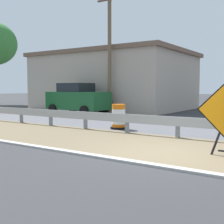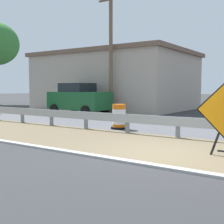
{
  "view_description": "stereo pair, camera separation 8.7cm",
  "coord_description": "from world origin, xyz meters",
  "views": [
    {
      "loc": [
        -6.97,
        -2.99,
        1.66
      ],
      "look_at": [
        1.32,
        2.54,
        0.87
      ],
      "focal_mm": 47.7,
      "sensor_mm": 36.0,
      "label": 1
    },
    {
      "loc": [
        -6.93,
        -3.06,
        1.66
      ],
      "look_at": [
        1.32,
        2.54,
        0.87
      ],
      "focal_mm": 47.7,
      "sensor_mm": 36.0,
      "label": 2
    }
  ],
  "objects": [
    {
      "name": "traffic_barrel_nearest",
      "position": [
        3.27,
        3.52,
        0.46
      ],
      "size": [
        0.68,
        0.68,
        1.02
      ],
      "color": "orange",
      "rests_on": "ground"
    },
    {
      "name": "ground_plane",
      "position": [
        0.0,
        0.0,
        0.0
      ],
      "size": [
        160.0,
        160.0,
        0.0
      ],
      "primitive_type": "plane",
      "color": "#333335"
    },
    {
      "name": "utility_pole_near",
      "position": [
        8.98,
        7.85,
        4.05
      ],
      "size": [
        0.24,
        1.8,
        7.79
      ],
      "color": "brown",
      "rests_on": "ground"
    },
    {
      "name": "median_dirt_strip",
      "position": [
        0.78,
        0.0,
        0.0
      ],
      "size": [
        3.96,
        120.0,
        0.01
      ],
      "primitive_type": "cube",
      "color": "#706047",
      "rests_on": "ground"
    },
    {
      "name": "car_mid_far_lane",
      "position": [
        7.79,
        9.54,
        1.0
      ],
      "size": [
        2.18,
        4.13,
        2.0
      ],
      "rotation": [
        0.0,
        0.0,
        -1.6
      ],
      "color": "#195128",
      "rests_on": "ground"
    },
    {
      "name": "curb_near_edge",
      "position": [
        -1.3,
        0.0,
        0.0
      ],
      "size": [
        0.2,
        120.0,
        0.11
      ],
      "primitive_type": "cube",
      "color": "#ADADA8",
      "rests_on": "ground"
    },
    {
      "name": "guardrail_median",
      "position": [
        2.52,
        3.71,
        0.52
      ],
      "size": [
        0.18,
        40.06,
        0.71
      ],
      "color": "#999EA3",
      "rests_on": "ground"
    },
    {
      "name": "roadside_shop_near",
      "position": [
        13.66,
        10.5,
        2.26
      ],
      "size": [
        8.84,
        11.89,
        4.5
      ],
      "color": "#AD9E8E",
      "rests_on": "ground"
    }
  ]
}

